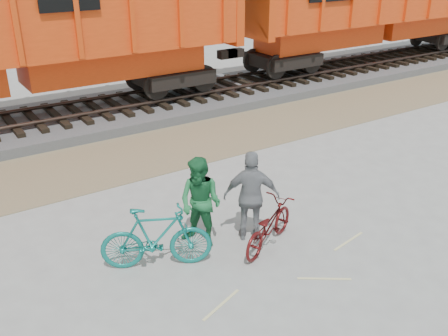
{
  "coord_description": "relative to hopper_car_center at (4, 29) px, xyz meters",
  "views": [
    {
      "loc": [
        -4.39,
        -6.0,
        5.1
      ],
      "look_at": [
        0.57,
        1.5,
        1.09
      ],
      "focal_mm": 40.0,
      "sensor_mm": 36.0,
      "label": 1
    }
  ],
  "objects": [
    {
      "name": "gravel_strip",
      "position": [
        1.69,
        -3.5,
        -3.0
      ],
      "size": [
        120.0,
        3.0,
        0.02
      ],
      "primitive_type": "cube",
      "color": "#887154",
      "rests_on": "ground"
    },
    {
      "name": "ground",
      "position": [
        1.69,
        -9.0,
        -3.01
      ],
      "size": [
        120.0,
        120.0,
        0.0
      ],
      "primitive_type": "plane",
      "color": "#9E9E99",
      "rests_on": "ground"
    },
    {
      "name": "ballast_bed",
      "position": [
        1.69,
        0.0,
        -2.86
      ],
      "size": [
        120.0,
        4.0,
        0.3
      ],
      "primitive_type": "cube",
      "color": "slate",
      "rests_on": "ground"
    },
    {
      "name": "person_man",
      "position": [
        1.33,
        -8.12,
        -2.15
      ],
      "size": [
        0.97,
        1.04,
        1.72
      ],
      "primitive_type": "imported",
      "rotation": [
        0.0,
        0.0,
        -1.07
      ],
      "color": "#1E6838",
      "rests_on": "ground"
    },
    {
      "name": "bicycle_maroon",
      "position": [
        2.32,
        -8.88,
        -2.57
      ],
      "size": [
        1.74,
        1.21,
        0.87
      ],
      "primitive_type": "imported",
      "rotation": [
        0.0,
        0.0,
        2.0
      ],
      "color": "#4C0E0E",
      "rests_on": "ground"
    },
    {
      "name": "bicycle_teal",
      "position": [
        0.33,
        -8.32,
        -2.43
      ],
      "size": [
        1.94,
        1.32,
        1.14
      ],
      "primitive_type": "imported",
      "rotation": [
        0.0,
        0.0,
        1.11
      ],
      "color": "#10736A",
      "rests_on": "ground"
    },
    {
      "name": "person_woman",
      "position": [
        2.22,
        -8.48,
        -2.12
      ],
      "size": [
        1.1,
        0.95,
        1.77
      ],
      "primitive_type": "imported",
      "rotation": [
        0.0,
        0.0,
        2.53
      ],
      "color": "gray",
      "rests_on": "ground"
    },
    {
      "name": "hopper_car_center",
      "position": [
        0.0,
        0.0,
        0.0
      ],
      "size": [
        14.0,
        3.13,
        4.65
      ],
      "color": "black",
      "rests_on": "track"
    },
    {
      "name": "hopper_car_right",
      "position": [
        15.0,
        0.0,
        0.0
      ],
      "size": [
        14.0,
        3.13,
        4.65
      ],
      "color": "black",
      "rests_on": "track"
    },
    {
      "name": "track",
      "position": [
        1.69,
        0.0,
        -2.53
      ],
      "size": [
        120.0,
        2.6,
        0.24
      ],
      "color": "black",
      "rests_on": "ballast_bed"
    }
  ]
}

